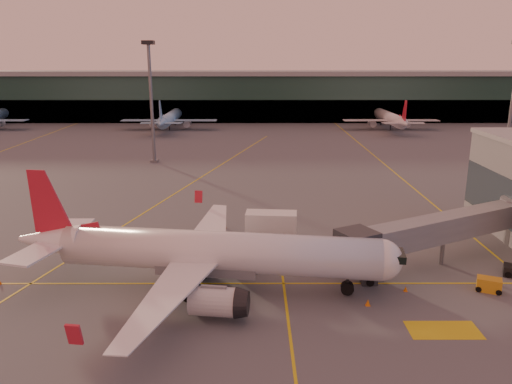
{
  "coord_description": "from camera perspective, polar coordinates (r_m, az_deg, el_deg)",
  "views": [
    {
      "loc": [
        2.12,
        -41.49,
        22.22
      ],
      "look_at": [
        2.23,
        22.18,
        5.0
      ],
      "focal_mm": 35.0,
      "sensor_mm": 36.0,
      "label": 1
    }
  ],
  "objects": [
    {
      "name": "cone_nose",
      "position": [
        51.98,
        16.73,
        -10.56
      ],
      "size": [
        0.41,
        0.41,
        0.52
      ],
      "color": "orange",
      "rests_on": "ground"
    },
    {
      "name": "taxi_markings",
      "position": [
        89.31,
        -6.16,
        0.64
      ],
      "size": [
        100.12,
        173.0,
        0.01
      ],
      "color": "gold",
      "rests_on": "ground"
    },
    {
      "name": "mast_west_near",
      "position": [
        109.99,
        -11.92,
        10.98
      ],
      "size": [
        2.4,
        2.4,
        25.6
      ],
      "color": "slate",
      "rests_on": "ground"
    },
    {
      "name": "cone_fwd",
      "position": [
        48.36,
        12.67,
        -12.22
      ],
      "size": [
        0.49,
        0.49,
        0.63
      ],
      "color": "orange",
      "rests_on": "ground"
    },
    {
      "name": "terminal",
      "position": [
        183.79,
        -0.77,
        10.93
      ],
      "size": [
        400.0,
        20.0,
        17.6
      ],
      "color": "#19382D",
      "rests_on": "ground"
    },
    {
      "name": "ground",
      "position": [
        47.12,
        -2.74,
        -13.02
      ],
      "size": [
        600.0,
        600.0,
        0.0
      ],
      "primitive_type": "plane",
      "color": "#4C4F54",
      "rests_on": "ground"
    },
    {
      "name": "distant_aircraft_row",
      "position": [
        170.45,
        -19.37,
        6.79
      ],
      "size": [
        225.0,
        34.0,
        13.0
      ],
      "color": "#83B4DB",
      "rests_on": "ground"
    },
    {
      "name": "jet_bridge",
      "position": [
        59.54,
        21.62,
        -3.79
      ],
      "size": [
        26.35,
        15.87,
        5.77
      ],
      "color": "slate",
      "rests_on": "ground"
    },
    {
      "name": "gpu_cart",
      "position": [
        54.72,
        25.08,
        -9.59
      ],
      "size": [
        2.66,
        2.18,
        1.35
      ],
      "rotation": [
        0.0,
        0.0,
        -0.41
      ],
      "color": "orange",
      "rests_on": "ground"
    },
    {
      "name": "cone_wing_left",
      "position": [
        67.4,
        -3.6,
        -3.89
      ],
      "size": [
        0.46,
        0.46,
        0.59
      ],
      "color": "orange",
      "rests_on": "ground"
    },
    {
      "name": "catering_truck",
      "position": [
        59.16,
        1.8,
        -4.21
      ],
      "size": [
        6.16,
        3.15,
        4.63
      ],
      "rotation": [
        0.0,
        0.0,
        -0.08
      ],
      "color": "maroon",
      "rests_on": "ground"
    },
    {
      "name": "main_airplane",
      "position": [
        49.29,
        -5.75,
        -6.94
      ],
      "size": [
        38.33,
        34.68,
        11.58
      ],
      "rotation": [
        0.0,
        0.0,
        -0.13
      ],
      "color": "white",
      "rests_on": "ground"
    }
  ]
}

